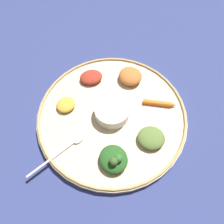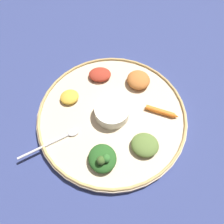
{
  "view_description": "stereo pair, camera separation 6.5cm",
  "coord_description": "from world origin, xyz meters",
  "views": [
    {
      "loc": [
        0.01,
        0.32,
        0.6
      ],
      "look_at": [
        0.0,
        0.0,
        0.04
      ],
      "focal_mm": 35.64,
      "sensor_mm": 36.0,
      "label": 1
    },
    {
      "loc": [
        -0.06,
        0.31,
        0.6
      ],
      "look_at": [
        0.0,
        0.0,
        0.04
      ],
      "focal_mm": 35.64,
      "sensor_mm": 36.0,
      "label": 2
    }
  ],
  "objects": [
    {
      "name": "ground_plane",
      "position": [
        0.0,
        0.0,
        0.0
      ],
      "size": [
        2.4,
        2.4,
        0.0
      ],
      "primitive_type": "plane",
      "color": "navy"
    },
    {
      "name": "carrot_near_spoon",
      "position": [
        -0.14,
        -0.03,
        0.03
      ],
      "size": [
        0.1,
        0.03,
        0.02
      ],
      "color": "orange",
      "rests_on": "platter"
    },
    {
      "name": "platter_rim",
      "position": [
        0.0,
        0.0,
        0.02
      ],
      "size": [
        0.44,
        0.44,
        0.01
      ],
      "primitive_type": "torus",
      "color": "tan",
      "rests_on": "platter"
    },
    {
      "name": "mound_chickpea",
      "position": [
        -0.06,
        -0.13,
        0.04
      ],
      "size": [
        0.1,
        0.1,
        0.03
      ],
      "primitive_type": "ellipsoid",
      "rotation": [
        0.0,
        0.0,
        2.34
      ],
      "color": "#B2662D",
      "rests_on": "platter"
    },
    {
      "name": "mound_lentil_yellow",
      "position": [
        0.14,
        -0.03,
        0.03
      ],
      "size": [
        0.08,
        0.08,
        0.02
      ],
      "primitive_type": "ellipsoid",
      "rotation": [
        0.0,
        0.0,
        0.69
      ],
      "color": "gold",
      "rests_on": "platter"
    },
    {
      "name": "platter",
      "position": [
        0.0,
        0.0,
        0.01
      ],
      "size": [
        0.44,
        0.44,
        0.02
      ],
      "primitive_type": "cylinder",
      "color": "#C6B293",
      "rests_on": "ground_plane"
    },
    {
      "name": "center_bowl",
      "position": [
        0.0,
        0.0,
        0.04
      ],
      "size": [
        0.1,
        0.1,
        0.04
      ],
      "color": "silver",
      "rests_on": "platter"
    },
    {
      "name": "mound_collards",
      "position": [
        -0.11,
        0.08,
        0.03
      ],
      "size": [
        0.08,
        0.08,
        0.03
      ],
      "primitive_type": "ellipsoid",
      "rotation": [
        0.0,
        0.0,
        3.07
      ],
      "color": "#567033",
      "rests_on": "platter"
    },
    {
      "name": "mound_beet",
      "position": [
        0.06,
        -0.13,
        0.03
      ],
      "size": [
        0.08,
        0.07,
        0.02
      ],
      "primitive_type": "ellipsoid",
      "rotation": [
        0.0,
        0.0,
        3.37
      ],
      "color": "maroon",
      "rests_on": "platter"
    },
    {
      "name": "greens_pile",
      "position": [
        -0.0,
        0.14,
        0.04
      ],
      "size": [
        0.1,
        0.1,
        0.05
      ],
      "color": "#23511E",
      "rests_on": "platter"
    },
    {
      "name": "spoon",
      "position": [
        0.13,
        0.11,
        0.02
      ],
      "size": [
        0.15,
        0.12,
        0.01
      ],
      "color": "silver",
      "rests_on": "platter"
    }
  ]
}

